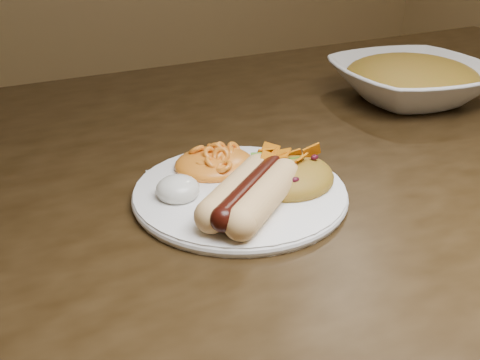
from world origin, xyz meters
name	(u,v)px	position (x,y,z in m)	size (l,w,h in m)	color
table	(292,214)	(0.00, 0.00, 0.66)	(1.60, 0.90, 0.75)	black
plate	(240,193)	(-0.12, -0.08, 0.76)	(0.23, 0.23, 0.01)	white
hotdog	(250,193)	(-0.13, -0.12, 0.78)	(0.11, 0.13, 0.03)	#F1D275
mac_and_cheese	(214,153)	(-0.12, -0.02, 0.78)	(0.09, 0.08, 0.04)	orange
sour_cream	(178,184)	(-0.18, -0.07, 0.78)	(0.05, 0.05, 0.03)	silver
taco_salad	(287,167)	(-0.07, -0.09, 0.78)	(0.10, 0.10, 0.05)	#C74F20
fork	(176,201)	(-0.18, -0.06, 0.75)	(0.02, 0.14, 0.00)	white
serving_bowl	(411,82)	(0.27, 0.09, 0.78)	(0.24, 0.24, 0.06)	silver
bowl_filling	(413,69)	(0.27, 0.09, 0.80)	(0.20, 0.20, 0.05)	#C74F20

